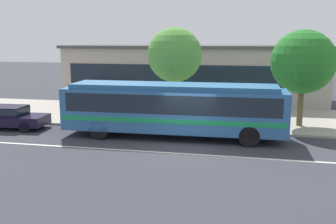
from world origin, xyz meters
The scene contains 9 objects.
ground_plane centered at (0.00, 0.00, 0.00)m, with size 120.00×120.00×0.00m, color #35353D.
sidewalk_slab centered at (0.00, 7.37, 0.06)m, with size 60.00×8.00×0.12m, color #A49D91.
lane_stripe_center centered at (0.00, -0.80, 0.00)m, with size 56.00×0.16×0.01m, color silver.
transit_bus centered at (-0.99, 2.02, 1.62)m, with size 11.39×2.76×2.78m.
sedan_behind_bus centered at (-10.81, 2.04, 0.72)m, with size 4.70×2.03×1.29m.
pedestrian_waiting_near_sign centered at (2.85, 5.55, 1.12)m, with size 0.48×0.48×1.71m.
street_tree_near_stop centered at (-1.87, 6.79, 4.03)m, with size 3.42×3.42×5.64m.
street_tree_mid_block centered at (5.67, 5.75, 3.76)m, with size 3.60×3.60×5.46m.
station_building centered at (-1.75, 15.00, 2.27)m, with size 20.82×7.79×4.53m.
Camera 1 is at (2.77, -17.22, 5.06)m, focal length 41.47 mm.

